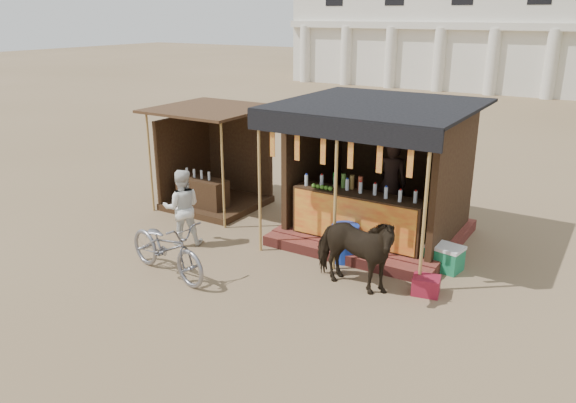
{
  "coord_description": "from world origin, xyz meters",
  "views": [
    {
      "loc": [
        5.17,
        -6.75,
        4.42
      ],
      "look_at": [
        0.0,
        1.6,
        1.1
      ],
      "focal_mm": 35.0,
      "sensor_mm": 36.0,
      "label": 1
    }
  ],
  "objects": [
    {
      "name": "ground",
      "position": [
        0.0,
        0.0,
        0.0
      ],
      "size": [
        120.0,
        120.0,
        0.0
      ],
      "primitive_type": "plane",
      "color": "#846B4C",
      "rests_on": "ground"
    },
    {
      "name": "main_stall",
      "position": [
        1.01,
        3.36,
        1.03
      ],
      "size": [
        3.6,
        3.61,
        2.78
      ],
      "color": "maroon",
      "rests_on": "ground"
    },
    {
      "name": "secondary_stall",
      "position": [
        -3.17,
        3.24,
        0.85
      ],
      "size": [
        2.4,
        2.4,
        2.38
      ],
      "color": "#372714",
      "rests_on": "ground"
    },
    {
      "name": "cow",
      "position": [
        1.62,
        1.04,
        0.69
      ],
      "size": [
        1.69,
        0.9,
        1.37
      ],
      "primitive_type": "imported",
      "rotation": [
        0.0,
        0.0,
        1.47
      ],
      "color": "black",
      "rests_on": "ground"
    },
    {
      "name": "motorbike",
      "position": [
        -1.37,
        -0.21,
        0.53
      ],
      "size": [
        2.11,
        1.08,
        1.06
      ],
      "primitive_type": "imported",
      "rotation": [
        0.0,
        0.0,
        1.38
      ],
      "color": "gray",
      "rests_on": "ground"
    },
    {
      "name": "bystander",
      "position": [
        -2.09,
        1.01,
        0.77
      ],
      "size": [
        0.95,
        0.93,
        1.54
      ],
      "primitive_type": "imported",
      "rotation": [
        0.0,
        0.0,
        3.85
      ],
      "color": "silver",
      "rests_on": "ground"
    },
    {
      "name": "blue_barrel",
      "position": [
        1.0,
        2.0,
        0.35
      ],
      "size": [
        0.65,
        0.65,
        0.7
      ],
      "primitive_type": "cylinder",
      "rotation": [
        0.0,
        0.0,
        -0.31
      ],
      "color": "#1534A2",
      "rests_on": "ground"
    },
    {
      "name": "red_crate",
      "position": [
        2.74,
        1.5,
        0.15
      ],
      "size": [
        0.5,
        0.43,
        0.31
      ],
      "primitive_type": "cube",
      "rotation": [
        0.0,
        0.0,
        0.2
      ],
      "color": "maroon",
      "rests_on": "ground"
    },
    {
      "name": "cooler",
      "position": [
        2.69,
        2.6,
        0.23
      ],
      "size": [
        0.7,
        0.54,
        0.46
      ],
      "color": "#1C8050",
      "rests_on": "ground"
    },
    {
      "name": "background_building",
      "position": [
        -2.0,
        29.94,
        3.98
      ],
      "size": [
        26.0,
        7.45,
        8.18
      ],
      "color": "silver",
      "rests_on": "ground"
    }
  ]
}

